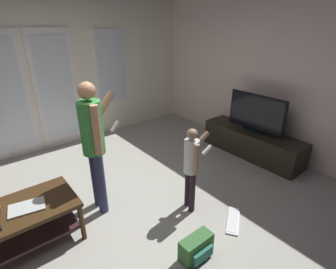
# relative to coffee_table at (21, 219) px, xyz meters

# --- Properties ---
(ground_plane) EXTENTS (5.83, 4.87, 0.02)m
(ground_plane) POSITION_rel_coffee_table_xyz_m (0.87, -0.20, -0.34)
(ground_plane) COLOR #9F9D92
(wall_back_with_doors) EXTENTS (5.83, 0.09, 2.74)m
(wall_back_with_doors) POSITION_rel_coffee_table_xyz_m (0.89, 2.20, 0.99)
(wall_back_with_doors) COLOR white
(wall_back_with_doors) RESTS_ON ground_plane
(wall_right_plain) EXTENTS (0.06, 4.87, 2.71)m
(wall_right_plain) POSITION_rel_coffee_table_xyz_m (3.76, -0.20, 1.02)
(wall_right_plain) COLOR silver
(wall_right_plain) RESTS_ON ground_plane
(coffee_table) EXTENTS (1.02, 0.62, 0.46)m
(coffee_table) POSITION_rel_coffee_table_xyz_m (0.00, 0.00, 0.00)
(coffee_table) COLOR #392411
(coffee_table) RESTS_ON ground_plane
(tv_stand) EXTENTS (0.48, 1.68, 0.43)m
(tv_stand) POSITION_rel_coffee_table_xyz_m (3.40, -0.28, -0.12)
(tv_stand) COLOR black
(tv_stand) RESTS_ON ground_plane
(flat_screen_tv) EXTENTS (0.08, 0.97, 0.61)m
(flat_screen_tv) POSITION_rel_coffee_table_xyz_m (3.40, -0.28, 0.41)
(flat_screen_tv) COLOR black
(flat_screen_tv) RESTS_ON tv_stand
(person_adult) EXTENTS (0.52, 0.42, 1.54)m
(person_adult) POSITION_rel_coffee_table_xyz_m (0.84, 0.07, 0.59)
(person_adult) COLOR navy
(person_adult) RESTS_ON ground_plane
(person_child) EXTENTS (0.44, 0.28, 1.04)m
(person_child) POSITION_rel_coffee_table_xyz_m (1.67, -0.62, 0.29)
(person_child) COLOR #2D1B28
(person_child) RESTS_ON ground_plane
(backpack) EXTENTS (0.34, 0.19, 0.22)m
(backpack) POSITION_rel_coffee_table_xyz_m (1.22, -1.17, -0.22)
(backpack) COLOR #376735
(backpack) RESTS_ON ground_plane
(loose_keyboard) EXTENTS (0.44, 0.35, 0.02)m
(loose_keyboard) POSITION_rel_coffee_table_xyz_m (1.88, -1.10, -0.32)
(loose_keyboard) COLOR white
(loose_keyboard) RESTS_ON ground_plane
(laptop_closed) EXTENTS (0.35, 0.27, 0.02)m
(laptop_closed) POSITION_rel_coffee_table_xyz_m (0.06, -0.04, 0.13)
(laptop_closed) COLOR #B4BAB7
(laptop_closed) RESTS_ON coffee_table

